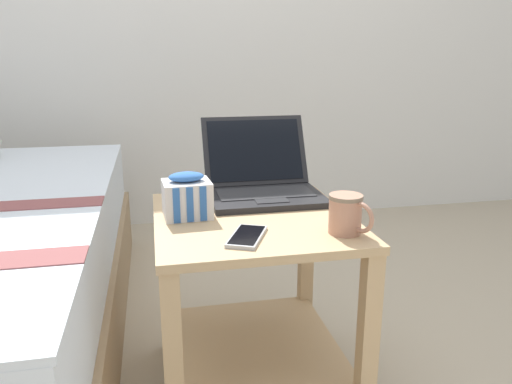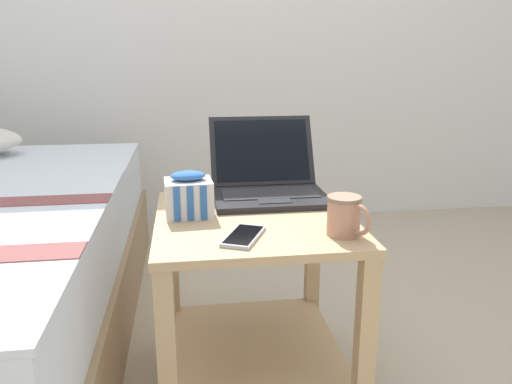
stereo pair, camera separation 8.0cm
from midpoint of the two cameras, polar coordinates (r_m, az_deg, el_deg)
back_wall at (r=2.92m, az=-4.12°, el=21.04°), size 8.00×0.05×2.50m
bedside_table at (r=1.43m, az=1.39°, el=-10.24°), size 0.53×0.57×0.54m
laptop at (r=1.54m, az=2.82°, el=1.23°), size 0.34×0.35×0.23m
mug_front_left at (r=1.23m, az=11.98°, el=-2.49°), size 0.09×0.12×0.10m
snack_bag at (r=1.36m, az=-6.03°, el=-0.42°), size 0.13×0.12×0.12m
cell_phone at (r=1.20m, az=0.50°, el=-5.09°), size 0.13×0.16×0.01m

